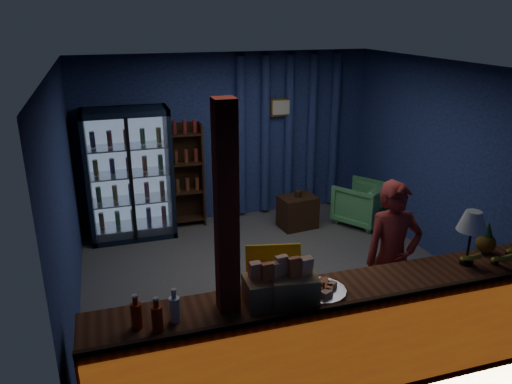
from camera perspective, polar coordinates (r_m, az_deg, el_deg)
The scene contains 19 objects.
ground at distance 6.34m, azimuth 1.98°, elevation -9.86°, with size 4.60×4.60×0.00m, color #515154.
room_walls at distance 5.73m, azimuth 2.16°, elevation 3.90°, with size 4.60×4.60×4.60m.
counter at distance 4.62m, azimuth 10.21°, elevation -15.78°, with size 4.40×0.57×0.99m.
support_post at distance 3.86m, azimuth -3.27°, elevation -8.71°, with size 0.16×0.16×2.60m, color maroon.
beverage_cooler at distance 7.45m, azimuth -14.28°, elevation 1.96°, with size 1.20×0.62×1.90m.
bottle_shelf at distance 7.71m, azimuth -7.97°, elevation 1.90°, with size 0.50×0.28×1.60m.
curtain_folds at distance 8.08m, azimuth 3.78°, elevation 6.60°, with size 1.74×0.14×2.50m.
framed_picture at distance 7.90m, azimuth 2.94°, elevation 9.65°, with size 0.36×0.04×0.28m.
shopkeeper at distance 5.23m, azimuth 15.25°, elevation -7.38°, with size 0.59×0.39×1.62m, color maroon.
green_chair at distance 7.98m, azimuth 11.94°, elevation -1.25°, with size 0.71×0.73×0.66m, color #59B26A.
side_table at distance 7.71m, azimuth 4.78°, elevation -2.26°, with size 0.59×0.46×0.60m.
yellow_sign at distance 4.23m, azimuth 2.01°, elevation -8.45°, with size 0.47×0.19×0.37m.
soda_bottles at distance 3.84m, azimuth -11.34°, elevation -13.41°, with size 0.36×0.16×0.27m.
snack_box_left at distance 4.06m, azimuth 4.32°, elevation -10.63°, with size 0.41×0.36×0.39m.
snack_box_centre at distance 4.03m, azimuth 1.16°, elevation -10.96°, with size 0.35×0.29×0.36m.
pastry_tray at distance 4.25m, azimuth 7.42°, elevation -10.98°, with size 0.43×0.43×0.07m.
banana_bunches at distance 5.13m, azimuth 25.49°, elevation -6.50°, with size 0.76×0.29×0.17m.
table_lamp at distance 4.89m, azimuth 23.49°, elevation -3.28°, with size 0.27×0.27×0.52m.
pineapple at distance 5.28m, azimuth 24.81°, elevation -5.05°, with size 0.19×0.19×0.32m.
Camera 1 is at (-1.85, -5.19, 3.14)m, focal length 35.00 mm.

